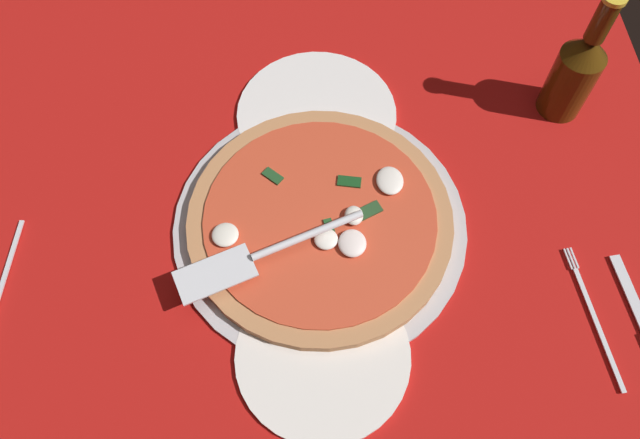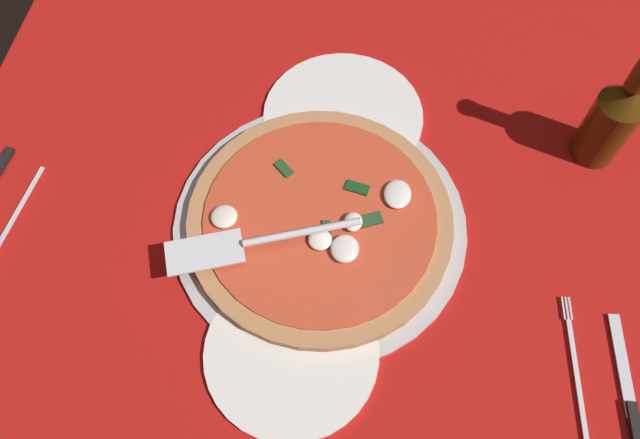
{
  "view_description": "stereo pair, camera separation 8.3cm",
  "coord_description": "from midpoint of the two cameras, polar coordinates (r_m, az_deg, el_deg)",
  "views": [
    {
      "loc": [
        -40.07,
        1.71,
        75.87
      ],
      "look_at": [
        -1.05,
        -0.82,
        2.05
      ],
      "focal_mm": 35.19,
      "sensor_mm": 36.0,
      "label": 1
    },
    {
      "loc": [
        -39.72,
        -6.63,
        75.87
      ],
      "look_at": [
        -1.05,
        -0.82,
        2.05
      ],
      "focal_mm": 35.19,
      "sensor_mm": 36.0,
      "label": 2
    }
  ],
  "objects": [
    {
      "name": "ground_plane",
      "position": [
        0.86,
        2.33,
        -0.34
      ],
      "size": [
        105.71,
        105.71,
        0.8
      ],
      "primitive_type": "cube",
      "color": "#B01411"
    },
    {
      "name": "beer_bottle",
      "position": [
        0.95,
        27.45,
        8.01
      ],
      "size": [
        6.42,
        6.42,
        21.61
      ],
      "color": "#472C0A",
      "rests_on": "ground_plane"
    },
    {
      "name": "pizza_server",
      "position": [
        0.79,
        -2.91,
        -2.32
      ],
      "size": [
        11.58,
        24.48,
        1.0
      ],
      "rotation": [
        0.0,
        0.0,
        1.93
      ],
      "color": "silver",
      "rests_on": "pizza"
    },
    {
      "name": "dinner_plate_left",
      "position": [
        0.78,
        0.84,
        -12.38
      ],
      "size": [
        21.46,
        21.46,
        1.0
      ],
      "primitive_type": "cylinder",
      "color": "white",
      "rests_on": "ground_plane"
    },
    {
      "name": "pizza",
      "position": [
        0.83,
        2.89,
        -0.32
      ],
      "size": [
        35.53,
        35.53,
        3.03
      ],
      "color": "#BC7D4E",
      "rests_on": "pizza_pan"
    },
    {
      "name": "pizza_pan",
      "position": [
        0.85,
        2.81,
        -0.73
      ],
      "size": [
        39.56,
        39.56,
        0.95
      ],
      "primitive_type": "cylinder",
      "color": "#B9B6BB",
      "rests_on": "ground_plane"
    },
    {
      "name": "place_setting_near",
      "position": [
        0.86,
        26.98,
        -13.78
      ],
      "size": [
        19.78,
        14.46,
        1.4
      ],
      "rotation": [
        0.0,
        0.0,
        0.11
      ],
      "color": "white",
      "rests_on": "ground_plane"
    },
    {
      "name": "dinner_plate_right",
      "position": [
        0.95,
        4.66,
        9.16
      ],
      "size": [
        23.75,
        23.75,
        1.0
      ],
      "primitive_type": "cylinder",
      "color": "white",
      "rests_on": "ground_plane"
    },
    {
      "name": "checker_pattern",
      "position": [
        0.86,
        2.34,
        -0.2
      ],
      "size": [
        105.71,
        105.71,
        0.1
      ],
      "color": "white",
      "rests_on": "ground_plane"
    }
  ]
}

